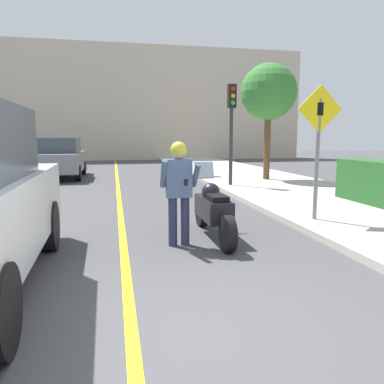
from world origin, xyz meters
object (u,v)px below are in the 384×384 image
Objects in this scene: street_tree at (269,93)px; parked_car_blue at (60,153)px; person_biker at (179,183)px; parked_car_grey at (60,158)px; traffic_light at (232,115)px; motorcycle at (213,210)px; crossing_sign at (318,140)px.

street_tree is 1.02× the size of parked_car_blue.
parked_car_grey is at bearing 106.59° from person_biker.
person_biker is at bearing -114.49° from traffic_light.
motorcycle is 16.31m from parked_car_blue.
parked_car_grey is (-3.88, 10.43, 0.37)m from motorcycle.
parked_car_blue is at bearing 106.20° from motorcycle.
crossing_sign is (2.19, 0.45, 1.19)m from motorcycle.
motorcycle is at bearing -168.44° from crossing_sign.
crossing_sign is 0.61× the size of parked_car_grey.
person_biker is 7.02m from traffic_light.
traffic_light reaches higher than crossing_sign.
parked_car_blue reaches higher than motorcycle.
traffic_light is 7.74m from parked_car_grey.
crossing_sign is at bearing -58.68° from parked_car_grey.
parked_car_grey is at bearing -82.66° from parked_car_blue.
person_biker is 0.64× the size of crossing_sign.
person_biker is (-0.66, -0.37, 0.52)m from motorcycle.
parked_car_grey is (-6.07, 4.54, -1.58)m from traffic_light.
street_tree reaches higher than person_biker.
traffic_light is (-0.00, 5.43, 0.76)m from crossing_sign.
motorcycle is 11.13m from parked_car_grey.
person_biker is at bearing -163.94° from crossing_sign.
crossing_sign is at bearing -89.97° from traffic_light.
person_biker is 0.40× the size of parked_car_grey.
motorcycle is at bearing 29.53° from person_biker.
street_tree reaches higher than motorcycle.
parked_car_grey is at bearing 110.39° from motorcycle.
person_biker is at bearing -121.67° from street_tree.
motorcycle is at bearing -69.61° from parked_car_grey.
parked_car_grey is at bearing 121.32° from crossing_sign.
motorcycle is 6.57m from traffic_light.
motorcycle is at bearing -119.17° from street_tree.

